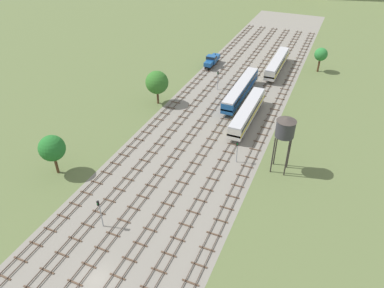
# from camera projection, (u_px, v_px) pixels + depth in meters

# --- Properties ---
(ground_plane) EXTENTS (480.00, 480.00, 0.00)m
(ground_plane) POSITION_uv_depth(u_px,v_px,m) (229.00, 100.00, 90.41)
(ground_plane) COLOR #5B6B3D
(ballast_bed) EXTENTS (27.34, 176.00, 0.01)m
(ballast_bed) POSITION_uv_depth(u_px,v_px,m) (229.00, 100.00, 90.41)
(ballast_bed) COLOR gray
(ballast_bed) RESTS_ON ground
(track_far_left) EXTENTS (2.40, 126.00, 0.29)m
(track_far_left) POSITION_uv_depth(u_px,v_px,m) (188.00, 90.00, 94.87)
(track_far_left) COLOR #47382D
(track_far_left) RESTS_ON ground
(track_left) EXTENTS (2.40, 126.00, 0.29)m
(track_left) POSITION_uv_depth(u_px,v_px,m) (204.00, 93.00, 93.36)
(track_left) COLOR #47382D
(track_left) RESTS_ON ground
(track_centre_left) EXTENTS (2.40, 126.00, 0.29)m
(track_centre_left) POSITION_uv_depth(u_px,v_px,m) (221.00, 96.00, 91.84)
(track_centre_left) COLOR #47382D
(track_centre_left) RESTS_ON ground
(track_centre) EXTENTS (2.40, 126.00, 0.29)m
(track_centre) POSITION_uv_depth(u_px,v_px,m) (239.00, 99.00, 90.33)
(track_centre) COLOR #47382D
(track_centre) RESTS_ON ground
(track_centre_right) EXTENTS (2.40, 126.00, 0.29)m
(track_centre_right) POSITION_uv_depth(u_px,v_px,m) (257.00, 103.00, 88.82)
(track_centre_right) COLOR #47382D
(track_centre_right) RESTS_ON ground
(track_right) EXTENTS (2.40, 126.00, 0.29)m
(track_right) POSITION_uv_depth(u_px,v_px,m) (276.00, 106.00, 87.31)
(track_right) COLOR #47382D
(track_right) RESTS_ON ground
(diesel_railcar_centre_right_nearest) EXTENTS (2.96, 20.50, 3.80)m
(diesel_railcar_centre_right_nearest) POSITION_uv_depth(u_px,v_px,m) (247.00, 112.00, 80.11)
(diesel_railcar_centre_right_nearest) COLOR beige
(diesel_railcar_centre_right_nearest) RESTS_ON ground
(passenger_coach_centre_near) EXTENTS (2.96, 22.00, 3.80)m
(passenger_coach_centre_near) POSITION_uv_depth(u_px,v_px,m) (241.00, 89.00, 89.53)
(passenger_coach_centre_near) COLOR #194C8C
(passenger_coach_centre_near) RESTS_ON ground
(shunter_loco_far_left_mid) EXTENTS (2.74, 8.46, 3.10)m
(shunter_loco_far_left_mid) POSITION_uv_depth(u_px,v_px,m) (212.00, 60.00, 107.36)
(shunter_loco_far_left_mid) COLOR #194C8C
(shunter_loco_far_left_mid) RESTS_ON ground
(diesel_railcar_centre_right_midfar) EXTENTS (2.96, 20.50, 3.80)m
(diesel_railcar_centre_right_midfar) POSITION_uv_depth(u_px,v_px,m) (277.00, 63.00, 103.63)
(diesel_railcar_centre_right_midfar) COLOR beige
(diesel_railcar_centre_right_midfar) RESTS_ON ground
(water_tower) EXTENTS (3.50, 3.50, 11.03)m
(water_tower) POSITION_uv_depth(u_px,v_px,m) (285.00, 128.00, 62.26)
(water_tower) COLOR #2D2826
(water_tower) RESTS_ON ground
(signal_post_nearest) EXTENTS (0.28, 0.47, 5.28)m
(signal_post_nearest) POSITION_uv_depth(u_px,v_px,m) (218.00, 78.00, 93.37)
(signal_post_nearest) COLOR gray
(signal_post_nearest) RESTS_ON ground
(signal_post_near) EXTENTS (0.28, 0.47, 4.85)m
(signal_post_near) POSITION_uv_depth(u_px,v_px,m) (237.00, 149.00, 67.48)
(signal_post_near) COLOR gray
(signal_post_near) RESTS_ON ground
(signal_post_mid) EXTENTS (0.28, 0.47, 5.47)m
(signal_post_mid) POSITION_uv_depth(u_px,v_px,m) (100.00, 210.00, 53.78)
(signal_post_mid) COLOR gray
(signal_post_mid) RESTS_ON ground
(lineside_tree_0) EXTENTS (3.66, 3.66, 7.01)m
(lineside_tree_0) POSITION_uv_depth(u_px,v_px,m) (321.00, 55.00, 102.27)
(lineside_tree_0) COLOR #4C331E
(lineside_tree_0) RESTS_ON ground
(lineside_tree_1) EXTENTS (5.51, 5.51, 8.35)m
(lineside_tree_1) POSITION_uv_depth(u_px,v_px,m) (157.00, 82.00, 85.82)
(lineside_tree_1) COLOR #4C331E
(lineside_tree_1) RESTS_ON ground
(lineside_tree_2) EXTENTS (4.72, 4.72, 7.83)m
(lineside_tree_2) POSITION_uv_depth(u_px,v_px,m) (52.00, 148.00, 63.59)
(lineside_tree_2) COLOR #4C331E
(lineside_tree_2) RESTS_ON ground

